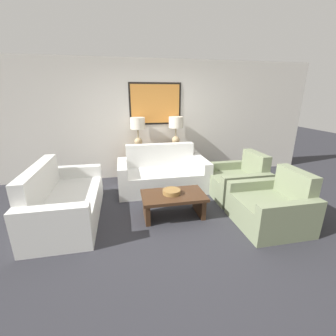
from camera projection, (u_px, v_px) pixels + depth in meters
ground_plane at (178, 222)px, 3.51m from camera, size 20.00×20.00×0.00m
back_wall at (155, 120)px, 5.24m from camera, size 7.69×0.12×2.65m
console_table at (158, 162)px, 5.29m from camera, size 1.29×0.38×0.78m
table_lamp_left at (138, 127)px, 4.94m from camera, size 0.33×0.33×0.65m
table_lamp_right at (176, 126)px, 5.11m from camera, size 0.33×0.33×0.65m
couch_by_back_wall at (163, 175)px, 4.70m from camera, size 1.81×0.91×0.90m
couch_by_side at (64, 202)px, 3.53m from camera, size 0.91×1.81×0.90m
coffee_table at (173, 200)px, 3.61m from camera, size 1.01×0.60×0.39m
decorative_bowl at (172, 192)px, 3.59m from camera, size 0.29×0.29×0.07m
armchair_near_back_wall at (237, 182)px, 4.37m from camera, size 0.95×0.98×0.85m
armchair_near_camera at (272, 208)px, 3.38m from camera, size 0.95×0.98×0.85m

